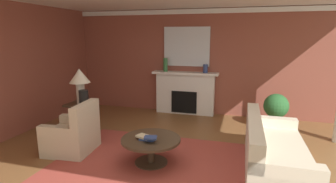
{
  "coord_description": "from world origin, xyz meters",
  "views": [
    {
      "loc": [
        1.19,
        -4.07,
        2.13
      ],
      "look_at": [
        -0.28,
        1.07,
        1.0
      ],
      "focal_mm": 28.16,
      "sensor_mm": 36.0,
      "label": 1
    }
  ],
  "objects_px": {
    "table_lamp": "(80,79)",
    "vase_mantel_left": "(165,65)",
    "coffee_table": "(151,145)",
    "vase_on_side_table": "(84,98)",
    "fireplace": "(185,94)",
    "mantel_mirror": "(187,47)",
    "sofa": "(273,154)",
    "vase_mantel_right": "(205,69)",
    "side_table": "(82,116)",
    "potted_plant": "(276,108)",
    "armchair_near_window": "(73,136)"
  },
  "relations": [
    {
      "from": "table_lamp",
      "to": "vase_mantel_left",
      "type": "relative_size",
      "value": 2.03
    },
    {
      "from": "coffee_table",
      "to": "vase_mantel_left",
      "type": "distance_m",
      "value": 3.25
    },
    {
      "from": "vase_mantel_left",
      "to": "vase_on_side_table",
      "type": "distance_m",
      "value": 2.55
    },
    {
      "from": "fireplace",
      "to": "vase_on_side_table",
      "type": "relative_size",
      "value": 5.69
    },
    {
      "from": "mantel_mirror",
      "to": "sofa",
      "type": "bearing_deg",
      "value": -55.13
    },
    {
      "from": "table_lamp",
      "to": "vase_mantel_right",
      "type": "distance_m",
      "value": 3.19
    },
    {
      "from": "coffee_table",
      "to": "side_table",
      "type": "bearing_deg",
      "value": 154.81
    },
    {
      "from": "side_table",
      "to": "potted_plant",
      "type": "height_order",
      "value": "potted_plant"
    },
    {
      "from": "fireplace",
      "to": "vase_mantel_right",
      "type": "bearing_deg",
      "value": -5.13
    },
    {
      "from": "vase_mantel_left",
      "to": "potted_plant",
      "type": "distance_m",
      "value": 3.03
    },
    {
      "from": "coffee_table",
      "to": "vase_on_side_table",
      "type": "relative_size",
      "value": 3.16
    },
    {
      "from": "sofa",
      "to": "vase_on_side_table",
      "type": "bearing_deg",
      "value": 172.07
    },
    {
      "from": "armchair_near_window",
      "to": "side_table",
      "type": "distance_m",
      "value": 0.94
    },
    {
      "from": "vase_mantel_left",
      "to": "vase_on_side_table",
      "type": "xyz_separation_m",
      "value": [
        -1.14,
        -2.23,
        -0.49
      ]
    },
    {
      "from": "vase_on_side_table",
      "to": "table_lamp",
      "type": "bearing_deg",
      "value": 141.34
    },
    {
      "from": "vase_on_side_table",
      "to": "fireplace",
      "type": "bearing_deg",
      "value": 53.52
    },
    {
      "from": "side_table",
      "to": "vase_mantel_right",
      "type": "bearing_deg",
      "value": 41.5
    },
    {
      "from": "mantel_mirror",
      "to": "coffee_table",
      "type": "distance_m",
      "value": 3.53
    },
    {
      "from": "fireplace",
      "to": "vase_mantel_right",
      "type": "relative_size",
      "value": 7.82
    },
    {
      "from": "coffee_table",
      "to": "vase_mantel_right",
      "type": "distance_m",
      "value": 3.2
    },
    {
      "from": "mantel_mirror",
      "to": "potted_plant",
      "type": "relative_size",
      "value": 1.51
    },
    {
      "from": "mantel_mirror",
      "to": "table_lamp",
      "type": "distance_m",
      "value": 2.99
    },
    {
      "from": "table_lamp",
      "to": "side_table",
      "type": "bearing_deg",
      "value": -90.0
    },
    {
      "from": "armchair_near_window",
      "to": "vase_mantel_right",
      "type": "distance_m",
      "value": 3.72
    },
    {
      "from": "armchair_near_window",
      "to": "vase_mantel_left",
      "type": "distance_m",
      "value": 3.28
    },
    {
      "from": "coffee_table",
      "to": "vase_mantel_left",
      "type": "relative_size",
      "value": 2.71
    },
    {
      "from": "vase_on_side_table",
      "to": "potted_plant",
      "type": "height_order",
      "value": "vase_on_side_table"
    },
    {
      "from": "mantel_mirror",
      "to": "potted_plant",
      "type": "distance_m",
      "value": 2.77
    },
    {
      "from": "potted_plant",
      "to": "fireplace",
      "type": "bearing_deg",
      "value": 164.1
    },
    {
      "from": "sofa",
      "to": "potted_plant",
      "type": "xyz_separation_m",
      "value": [
        0.26,
        2.15,
        0.19
      ]
    },
    {
      "from": "vase_mantel_right",
      "to": "vase_on_side_table",
      "type": "bearing_deg",
      "value": -135.06
    },
    {
      "from": "table_lamp",
      "to": "vase_mantel_right",
      "type": "height_order",
      "value": "table_lamp"
    },
    {
      "from": "table_lamp",
      "to": "potted_plant",
      "type": "distance_m",
      "value": 4.46
    },
    {
      "from": "side_table",
      "to": "fireplace",
      "type": "bearing_deg",
      "value": 49.64
    },
    {
      "from": "mantel_mirror",
      "to": "armchair_near_window",
      "type": "bearing_deg",
      "value": -114.98
    },
    {
      "from": "vase_on_side_table",
      "to": "potted_plant",
      "type": "relative_size",
      "value": 0.38
    },
    {
      "from": "coffee_table",
      "to": "potted_plant",
      "type": "relative_size",
      "value": 1.2
    },
    {
      "from": "vase_mantel_right",
      "to": "vase_on_side_table",
      "type": "relative_size",
      "value": 0.73
    },
    {
      "from": "table_lamp",
      "to": "potted_plant",
      "type": "height_order",
      "value": "table_lamp"
    },
    {
      "from": "coffee_table",
      "to": "vase_mantel_left",
      "type": "height_order",
      "value": "vase_mantel_left"
    },
    {
      "from": "potted_plant",
      "to": "table_lamp",
      "type": "bearing_deg",
      "value": -159.93
    },
    {
      "from": "side_table",
      "to": "vase_mantel_left",
      "type": "distance_m",
      "value": 2.65
    },
    {
      "from": "vase_mantel_left",
      "to": "side_table",
      "type": "bearing_deg",
      "value": -121.36
    },
    {
      "from": "vase_on_side_table",
      "to": "vase_mantel_right",
      "type": "bearing_deg",
      "value": 44.94
    },
    {
      "from": "armchair_near_window",
      "to": "vase_on_side_table",
      "type": "relative_size",
      "value": 3.0
    },
    {
      "from": "armchair_near_window",
      "to": "table_lamp",
      "type": "bearing_deg",
      "value": 113.3
    },
    {
      "from": "vase_mantel_right",
      "to": "side_table",
      "type": "bearing_deg",
      "value": -138.5
    },
    {
      "from": "sofa",
      "to": "potted_plant",
      "type": "height_order",
      "value": "sofa"
    },
    {
      "from": "mantel_mirror",
      "to": "sofa",
      "type": "height_order",
      "value": "mantel_mirror"
    },
    {
      "from": "side_table",
      "to": "vase_mantel_left",
      "type": "xyz_separation_m",
      "value": [
        1.29,
        2.11,
        0.95
      ]
    }
  ]
}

